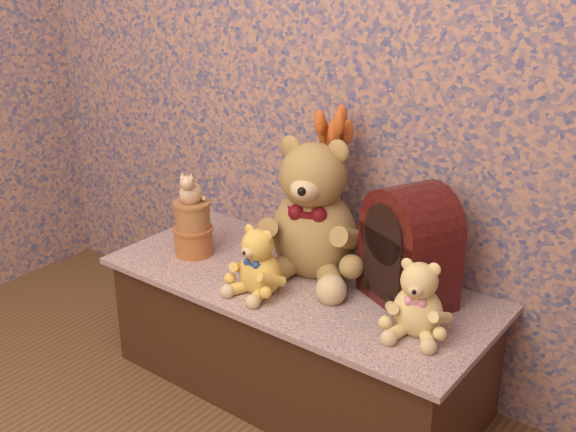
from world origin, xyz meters
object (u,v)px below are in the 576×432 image
Objects in this scene: teddy_medium at (260,257)px; ceramic_vase at (330,240)px; teddy_small at (419,293)px; teddy_large at (315,200)px; cat_figurine at (191,186)px; cathedral_radio at (410,244)px; biscuit_tin_lower at (194,241)px.

teddy_medium is 1.29× the size of ceramic_vase.
teddy_small is (0.50, 0.08, 0.00)m from teddy_medium.
teddy_large is 0.43m from cat_figurine.
teddy_small is at bearing -28.13° from cathedral_radio.
teddy_medium is at bearing -124.97° from cathedral_radio.
teddy_large is 2.71× the size of ceramic_vase.
teddy_large is at bearing -155.04° from cathedral_radio.
ceramic_vase is at bearing 26.68° from biscuit_tin_lower.
teddy_large reaches higher than cat_figurine.
cat_figurine is (-0.86, -0.01, 0.13)m from teddy_small.
cathedral_radio reaches higher than cat_figurine.
cathedral_radio is at bearing -9.73° from ceramic_vase.
biscuit_tin_lower is (-0.36, 0.07, -0.07)m from teddy_medium.
teddy_small is at bearing -22.72° from cat_figurine.
ceramic_vase is (0.03, 0.06, -0.15)m from teddy_large.
cathedral_radio reaches higher than teddy_medium.
teddy_small is 1.98× the size of cat_figurine.
ceramic_vase is (-0.32, 0.06, -0.09)m from cathedral_radio.
biscuit_tin_lower is 0.20m from cat_figurine.
teddy_large is at bearing 21.49° from biscuit_tin_lower.
teddy_large is 3.69× the size of biscuit_tin_lower.
biscuit_tin_lower is (-0.75, -0.16, -0.14)m from cathedral_radio.
teddy_medium is at bearing -120.53° from teddy_large.
biscuit_tin_lower is at bearing 0.00° from cat_figurine.
cat_figurine is (-0.75, -0.16, 0.07)m from cathedral_radio.
cat_figurine is at bearing -153.32° from ceramic_vase.
biscuit_tin_lower is at bearing 170.72° from teddy_medium.
cat_figurine reaches higher than teddy_medium.
teddy_large is 0.35m from cathedral_radio.
teddy_small is 0.20m from cathedral_radio.
cat_figurine reaches higher than teddy_small.
cat_figurine is at bearing -143.27° from cathedral_radio.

